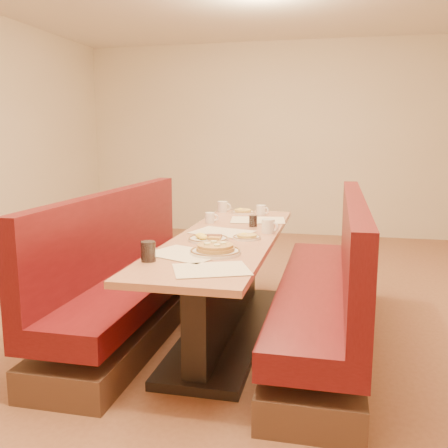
% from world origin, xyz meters
% --- Properties ---
extents(ground, '(8.00, 8.00, 0.00)m').
position_xyz_m(ground, '(0.00, 0.00, 0.00)').
color(ground, '#9E6647').
rests_on(ground, ground).
extents(room_envelope, '(6.04, 8.04, 2.82)m').
position_xyz_m(room_envelope, '(0.00, 0.00, 1.93)').
color(room_envelope, beige).
rests_on(room_envelope, ground).
extents(diner_table, '(0.70, 2.50, 0.75)m').
position_xyz_m(diner_table, '(0.00, 0.00, 0.37)').
color(diner_table, black).
rests_on(diner_table, ground).
extents(booth_left, '(0.55, 2.50, 1.05)m').
position_xyz_m(booth_left, '(-0.73, 0.00, 0.36)').
color(booth_left, '#4C3326').
rests_on(booth_left, ground).
extents(booth_right, '(0.55, 2.50, 1.05)m').
position_xyz_m(booth_right, '(0.73, 0.00, 0.36)').
color(booth_right, '#4C3326').
rests_on(booth_right, ground).
extents(placemat_near_left, '(0.52, 0.46, 0.00)m').
position_xyz_m(placemat_near_left, '(-0.12, -0.62, 0.75)').
color(placemat_near_left, beige).
rests_on(placemat_near_left, diner_table).
extents(placemat_near_right, '(0.48, 0.43, 0.00)m').
position_xyz_m(placemat_near_right, '(0.12, -0.93, 0.75)').
color(placemat_near_right, beige).
rests_on(placemat_near_right, diner_table).
extents(placemat_far_left, '(0.49, 0.42, 0.00)m').
position_xyz_m(placemat_far_left, '(-0.06, 0.11, 0.75)').
color(placemat_far_left, beige).
rests_on(placemat_far_left, diner_table).
extents(placemat_far_right, '(0.50, 0.40, 0.00)m').
position_xyz_m(placemat_far_right, '(0.12, 0.70, 0.75)').
color(placemat_far_right, beige).
rests_on(placemat_far_right, diner_table).
extents(pancake_plate, '(0.31, 0.31, 0.07)m').
position_xyz_m(pancake_plate, '(0.05, -0.56, 0.77)').
color(pancake_plate, silver).
rests_on(pancake_plate, diner_table).
extents(eggs_plate, '(0.28, 0.28, 0.06)m').
position_xyz_m(eggs_plate, '(-0.09, -0.20, 0.77)').
color(eggs_plate, silver).
rests_on(eggs_plate, diner_table).
extents(extra_plate_mid, '(0.20, 0.20, 0.04)m').
position_xyz_m(extra_plate_mid, '(0.16, -0.07, 0.76)').
color(extra_plate_mid, silver).
rests_on(extra_plate_mid, diner_table).
extents(extra_plate_far, '(0.22, 0.22, 0.05)m').
position_xyz_m(extra_plate_far, '(-0.08, 1.07, 0.77)').
color(extra_plate_far, silver).
rests_on(extra_plate_far, diner_table).
extents(coffee_mug_a, '(0.13, 0.10, 0.10)m').
position_xyz_m(coffee_mug_a, '(0.28, 0.17, 0.80)').
color(coffee_mug_a, silver).
rests_on(coffee_mug_a, diner_table).
extents(coffee_mug_b, '(0.11, 0.08, 0.08)m').
position_xyz_m(coffee_mug_b, '(-0.25, 0.51, 0.79)').
color(coffee_mug_b, silver).
rests_on(coffee_mug_b, diner_table).
extents(coffee_mug_c, '(0.12, 0.08, 0.09)m').
position_xyz_m(coffee_mug_c, '(0.11, 0.99, 0.80)').
color(coffee_mug_c, silver).
rests_on(coffee_mug_c, diner_table).
extents(coffee_mug_d, '(0.13, 0.09, 0.10)m').
position_xyz_m(coffee_mug_d, '(-0.28, 1.10, 0.80)').
color(coffee_mug_d, silver).
rests_on(coffee_mug_d, diner_table).
extents(soda_tumbler_near, '(0.08, 0.08, 0.12)m').
position_xyz_m(soda_tumbler_near, '(-0.28, -0.82, 0.81)').
color(soda_tumbler_near, black).
rests_on(soda_tumbler_near, diner_table).
extents(soda_tumbler_mid, '(0.06, 0.06, 0.09)m').
position_xyz_m(soda_tumbler_mid, '(0.13, 0.41, 0.79)').
color(soda_tumbler_mid, black).
rests_on(soda_tumbler_mid, diner_table).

